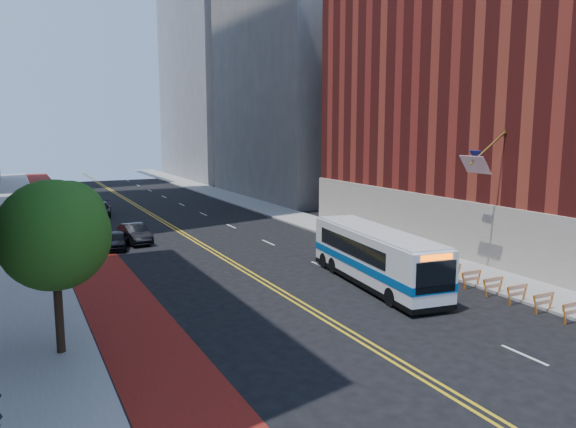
% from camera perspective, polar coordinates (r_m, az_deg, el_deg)
% --- Properties ---
extents(ground, '(160.00, 160.00, 0.00)m').
position_cam_1_polar(ground, '(22.49, 10.57, -14.26)').
color(ground, black).
rests_on(ground, ground).
extents(sidewalk_left, '(4.00, 140.00, 0.15)m').
position_cam_1_polar(sidewalk_left, '(47.22, -25.24, -2.63)').
color(sidewalk_left, gray).
rests_on(sidewalk_left, ground).
extents(sidewalk_right, '(4.00, 140.00, 0.15)m').
position_cam_1_polar(sidewalk_right, '(53.26, 1.47, -0.57)').
color(sidewalk_right, gray).
rests_on(sidewalk_right, ground).
extents(bus_lane_paint, '(3.60, 140.00, 0.01)m').
position_cam_1_polar(bus_lane_paint, '(47.45, -20.53, -2.39)').
color(bus_lane_paint, maroon).
rests_on(bus_lane_paint, ground).
extents(center_line_inner, '(0.14, 140.00, 0.01)m').
position_cam_1_polar(center_line_inner, '(48.85, -11.26, -1.68)').
color(center_line_inner, gold).
rests_on(center_line_inner, ground).
extents(center_line_outer, '(0.14, 140.00, 0.01)m').
position_cam_1_polar(center_line_outer, '(48.94, -10.86, -1.65)').
color(center_line_outer, gold).
rests_on(center_line_outer, ground).
extents(lane_dashes, '(0.14, 98.20, 0.01)m').
position_cam_1_polar(lane_dashes, '(57.81, -8.60, 0.00)').
color(lane_dashes, silver).
rests_on(lane_dashes, ground).
extents(brick_building, '(18.73, 36.00, 22.00)m').
position_cam_1_polar(brick_building, '(44.80, 24.55, 10.86)').
color(brick_building, maroon).
rests_on(brick_building, ground).
extents(midrise_right_near, '(18.00, 26.00, 40.00)m').
position_cam_1_polar(midrise_right_near, '(74.47, 2.57, 17.49)').
color(midrise_right_near, slate).
rests_on(midrise_right_near, ground).
extents(midrise_right_far, '(20.00, 28.00, 55.00)m').
position_cam_1_polar(midrise_right_far, '(102.99, -5.48, 19.26)').
color(midrise_right_far, gray).
rests_on(midrise_right_far, ground).
extents(construction_barriers, '(1.42, 10.91, 1.00)m').
position_cam_1_polar(construction_barriers, '(30.88, 21.16, -6.97)').
color(construction_barriers, orange).
rests_on(construction_barriers, ground).
extents(street_tree, '(4.20, 4.20, 6.70)m').
position_cam_1_polar(street_tree, '(22.83, -22.58, -1.57)').
color(street_tree, black).
rests_on(street_tree, sidewalk_left).
extents(transit_bus, '(3.78, 11.61, 3.14)m').
position_cam_1_polar(transit_bus, '(31.78, 8.82, -4.24)').
color(transit_bus, silver).
rests_on(transit_bus, ground).
extents(car_a, '(2.45, 4.02, 1.28)m').
position_cam_1_polar(car_a, '(42.58, -16.97, -2.57)').
color(car_a, black).
rests_on(car_a, ground).
extents(car_b, '(1.99, 4.56, 1.46)m').
position_cam_1_polar(car_b, '(44.40, -15.30, -1.92)').
color(car_b, black).
rests_on(car_b, ground).
extents(car_c, '(2.73, 5.07, 1.40)m').
position_cam_1_polar(car_c, '(58.47, -18.49, 0.43)').
color(car_c, black).
rests_on(car_c, ground).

